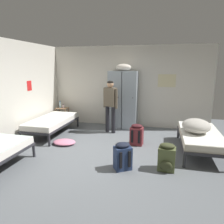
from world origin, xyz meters
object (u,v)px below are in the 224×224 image
Objects in this scene: locker_bank at (123,99)px; clothes_pile_pink at (64,142)px; backpack_olive at (167,158)px; lotion_bottle at (63,106)px; shelf_unit at (62,114)px; backpack_maroon at (137,135)px; backpack_navy at (122,156)px; water_bottle at (60,105)px; bedding_heap at (196,126)px; person_traveler at (110,102)px; bed_right at (200,136)px; bed_left_rear at (52,122)px.

locker_bank is 3.47× the size of clothes_pile_pink.
lotion_bottle is at bearing 143.08° from backpack_olive.
shelf_unit reaches higher than backpack_maroon.
water_bottle is at bearing 134.66° from backpack_navy.
bedding_heap is 2.52m from person_traveler.
backpack_navy reaches higher than clothes_pile_pink.
lotion_bottle is (0.15, -0.06, -0.05)m from water_bottle.
backpack_navy is at bearing -79.33° from locker_bank.
water_bottle is 1.67× the size of lotion_bottle.
lotion_bottle is at bearing 153.37° from backpack_maroon.
water_bottle is at bearing 158.20° from lotion_bottle.
backpack_maroon is 1.90m from clothes_pile_pink.
clothes_pile_pink is at bearing -166.84° from backpack_maroon.
person_traveler reaches higher than backpack_navy.
bed_right is 7.92× the size of water_bottle.
backpack_maroon reaches higher than clothes_pile_pink.
lotion_bottle is (0.07, -0.04, 0.29)m from shelf_unit.
bed_left_rear is 1.20× the size of person_traveler.
backpack_maroon is at bearing 13.16° from clothes_pile_pink.
backpack_maroon reaches higher than bed_right.
backpack_navy is at bearing -70.05° from person_traveler.
bed_right is 1.36m from backpack_olive.
water_bottle is 4.52m from backpack_olive.
lotion_bottle is 2.10m from clothes_pile_pink.
locker_bank is 2.39m from clothes_pile_pink.
backpack_olive is at bearing -59.32° from backpack_maroon.
lotion_bottle is at bearing 159.73° from bedding_heap.
bed_right is at bearing -19.38° from lotion_bottle.
shelf_unit is at bearing 160.44° from bed_right.
water_bottle reaches higher than backpack_olive.
locker_bank is at bearing 65.00° from person_traveler.
shelf_unit is at bearing 163.07° from person_traveler.
water_bottle is at bearing 143.62° from backpack_olive.
backpack_maroon is at bearing 85.49° from backpack_navy.
bedding_heap is at bearing -20.32° from water_bottle.
lotion_bottle is (-1.83, 0.54, -0.32)m from person_traveler.
clothes_pile_pink is (-0.92, -1.27, -0.90)m from person_traveler.
water_bottle is at bearing 165.96° from shelf_unit.
backpack_olive is (3.54, -2.65, -0.09)m from shelf_unit.
locker_bank is 3.76× the size of backpack_maroon.
backpack_maroon is (0.64, -1.43, -0.71)m from locker_bank.
bed_right reaches higher than clothes_pile_pink.
backpack_maroon is at bearing -42.48° from person_traveler.
clothes_pile_pink is (0.72, -0.69, -0.33)m from bed_left_rear.
person_traveler is 2.65× the size of clothes_pile_pink.
bed_right is 3.45× the size of backpack_navy.
lotion_bottle is (-4.13, 1.52, -0.01)m from bedding_heap.
water_bottle is 0.44× the size of backpack_maroon.
shelf_unit is 2.07m from person_traveler.
person_traveler is 2.74m from backpack_olive.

